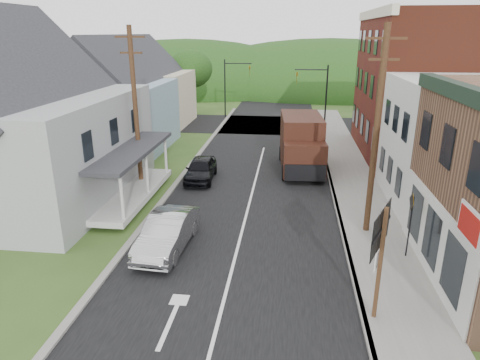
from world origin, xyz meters
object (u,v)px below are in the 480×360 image
(silver_sedan, at_px, (167,233))
(route_sign_cluster, at_px, (380,248))
(delivery_van, at_px, (301,144))
(warning_sign, at_px, (410,216))
(dark_sedan, at_px, (201,169))

(silver_sedan, bearing_deg, route_sign_cluster, -23.00)
(delivery_van, height_order, route_sign_cluster, route_sign_cluster)
(silver_sedan, distance_m, warning_sign, 9.73)
(route_sign_cluster, bearing_deg, silver_sedan, 177.47)
(dark_sedan, height_order, route_sign_cluster, route_sign_cluster)
(silver_sedan, xyz_separation_m, delivery_van, (5.65, 11.74, 1.03))
(route_sign_cluster, xyz_separation_m, warning_sign, (1.96, 4.10, -0.67))
(silver_sedan, xyz_separation_m, route_sign_cluster, (7.69, -3.78, 1.81))
(silver_sedan, height_order, dark_sedan, silver_sedan)
(delivery_van, xyz_separation_m, warning_sign, (4.01, -11.43, 0.10))
(silver_sedan, height_order, route_sign_cluster, route_sign_cluster)
(route_sign_cluster, bearing_deg, warning_sign, 88.04)
(silver_sedan, distance_m, dark_sedan, 8.89)
(silver_sedan, height_order, delivery_van, delivery_van)
(dark_sedan, bearing_deg, delivery_van, 23.02)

